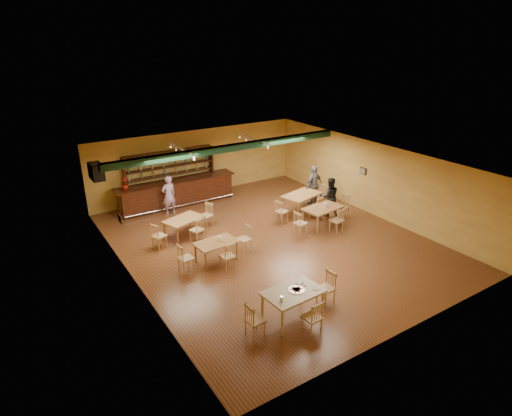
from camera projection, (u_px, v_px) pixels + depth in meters
floor at (271, 241)px, 15.52m from camera, size 12.00×12.00×0.00m
ceiling_beam at (231, 148)px, 16.62m from camera, size 10.00×0.30×0.25m
track_rail_left at (181, 149)px, 16.16m from camera, size 0.05×2.50×0.05m
track_rail_right at (253, 139)px, 17.76m from camera, size 0.05×2.50×0.05m
ac_unit at (97, 171)px, 15.51m from camera, size 0.34×0.70×0.48m
picture_left at (120, 219)px, 13.17m from camera, size 0.04×0.34×0.28m
picture_right at (363, 171)px, 17.75m from camera, size 0.04×0.34×0.28m
bar_counter at (177, 193)px, 18.61m from camera, size 5.29×0.85×1.13m
back_bar_hutch at (171, 176)px, 18.89m from camera, size 4.09×0.40×2.28m
poinsettia at (125, 183)px, 17.20m from camera, size 0.38×0.38×0.53m
dining_table_a at (184, 227)px, 15.77m from camera, size 1.62×1.26×0.71m
dining_table_b at (301, 204)px, 17.82m from camera, size 1.86×1.37×0.83m
dining_table_c at (216, 251)px, 14.08m from camera, size 1.42×0.92×0.68m
dining_table_d at (322, 216)px, 16.65m from camera, size 1.65×1.12×0.77m
near_table at (293, 305)px, 11.19m from camera, size 1.58×1.07×0.82m
pizza_tray at (296, 290)px, 11.08m from camera, size 0.46×0.46×0.01m
parmesan_shaker at (281, 298)px, 10.64m from camera, size 0.08×0.08×0.11m
napkin_stack at (300, 283)px, 11.39m from camera, size 0.23×0.19×0.03m
pizza_server at (300, 287)px, 11.20m from camera, size 0.33×0.12×0.00m
side_plate at (317, 288)px, 11.16m from camera, size 0.23×0.23×0.01m
patron_bar at (169, 195)px, 17.52m from camera, size 0.66×0.48×1.68m
patron_right_a at (329, 197)px, 17.44m from camera, size 0.98×0.89×1.62m
patron_right_b at (314, 185)px, 18.63m from camera, size 1.08×0.60×1.74m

